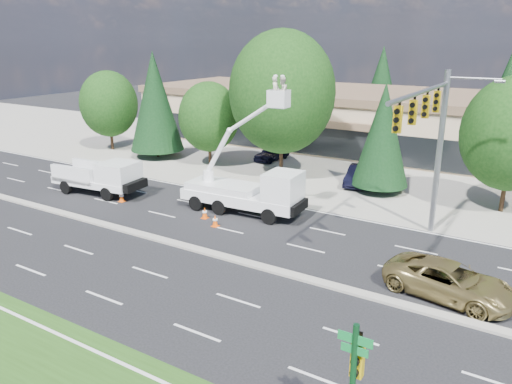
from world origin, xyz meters
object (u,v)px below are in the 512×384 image
Objects in this scene: minivan at (450,281)px; bucket_truck at (252,186)px; signal_mast at (433,132)px; utility_pickup at (102,180)px; street_sign_pole at (354,377)px.

bucket_truck is at bearing 80.64° from minivan.
signal_mast is 11.12m from bucket_truck.
bucket_truck is 13.49m from minivan.
signal_mast reaches higher than minivan.
minivan is at bearing -11.60° from utility_pickup.
utility_pickup is at bearing 94.12° from minivan.
bucket_truck is (11.15, 2.00, 0.84)m from utility_pickup.
bucket_truck reaches higher than minivan.
signal_mast is 1.54× the size of utility_pickup.
bucket_truck is at bearing 129.87° from street_sign_pole.
utility_pickup is 0.77× the size of bucket_truck.
street_sign_pole reaches higher than utility_pickup.
bucket_truck is 1.59× the size of minivan.
signal_mast is at bearing 1.10° from bucket_truck.
bucket_truck reaches higher than utility_pickup.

